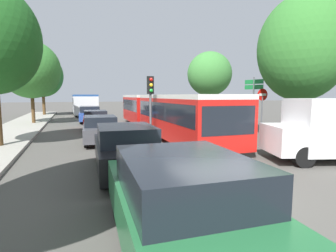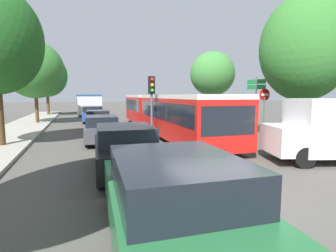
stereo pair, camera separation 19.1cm
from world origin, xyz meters
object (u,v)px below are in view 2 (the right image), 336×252
Objects in this scene: queued_car_red at (98,120)px; tree_right_mid at (212,74)px; tree_right_near at (306,50)px; no_entry_sign at (264,105)px; tree_left_distant at (46,77)px; queued_car_blue at (93,114)px; tree_left_far at (34,71)px; direction_sign_post at (256,93)px; traffic_light at (152,94)px; city_bus_rear at (87,103)px; queued_car_green at (175,205)px; queued_car_black at (125,148)px; articulated_bus at (164,111)px; queued_car_graphite at (102,129)px.

queued_car_red is 11.41m from tree_right_mid.
tree_right_near is 10.78m from tree_right_mid.
no_entry_sign is 25.99m from tree_left_distant.
queued_car_blue is 0.62× the size of tree_left_far.
direction_sign_post is 3.91m from tree_right_near.
tree_left_distant is at bearing -160.39° from traffic_light.
tree_right_mid reaches higher than city_bus_rear.
no_entry_sign is at bearing -159.10° from city_bus_rear.
city_bus_rear reaches higher than queued_car_green.
tree_right_near is (10.16, -8.30, 4.10)m from queued_car_red.
tree_left_distant is (-4.75, 15.20, 3.96)m from queued_car_red.
traffic_light is at bearing -6.44° from direction_sign_post.
queued_car_black is 1.29× the size of traffic_light.
tree_left_distant is at bearing 122.40° from tree_right_near.
tree_left_far is at bearing 45.51° from queued_car_red.
city_bus_rear is at bearing 112.69° from tree_right_near.
tree_right_near reaches higher than traffic_light.
no_entry_sign is at bearing -41.08° from tree_left_far.
direction_sign_post is 0.56× the size of tree_right_mid.
queued_car_green is 15.79m from queued_car_red.
tree_right_mid is at bearing -10.03° from tree_left_far.
queued_car_green is at bearing -15.85° from articulated_bus.
queued_car_graphite is 12.10m from tree_left_far.
queued_car_blue reaches higher than queued_car_red.
queued_car_red is (0.00, 11.17, -0.06)m from queued_car_black.
tree_right_near reaches higher than tree_left_distant.
queued_car_graphite is 0.63× the size of tree_right_mid.
queued_car_graphite is at bearing -143.55° from tree_right_mid.
tree_left_far is at bearing 169.97° from tree_right_mid.
queued_car_green is 12.81m from no_entry_sign.
tree_right_mid is at bearing -101.73° from queued_car_blue.
tree_left_distant is (-4.53, 20.65, 3.95)m from queued_car_graphite.
tree_right_near reaches higher than queued_car_red.
articulated_bus is 6.22m from no_entry_sign.
tree_left_distant reaches higher than traffic_light.
queued_car_black is 1.22× the size of direction_sign_post.
queued_car_black is at bearing -74.00° from tree_left_far.
tree_right_mid is at bearing -73.49° from queued_car_red.
queued_car_green reaches higher than queued_car_black.
queued_car_blue is (-0.05, 16.47, -0.01)m from queued_car_black.
articulated_bus reaches higher than queued_car_green.
tree_right_near is (6.14, -5.36, 3.36)m from articulated_bus.
tree_left_distant is at bearing 11.92° from queued_car_green.
tree_left_distant is at bearing 28.69° from queued_car_blue.
queued_car_black is at bearing 179.67° from city_bus_rear.
tree_right_near is at bearing 37.69° from no_entry_sign.
queued_car_black reaches higher than queued_car_red.
queued_car_blue is at bearing -64.59° from tree_left_distant.
direction_sign_post reaches higher than queued_car_graphite.
tree_left_distant is (-13.69, 21.91, 2.77)m from no_entry_sign.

